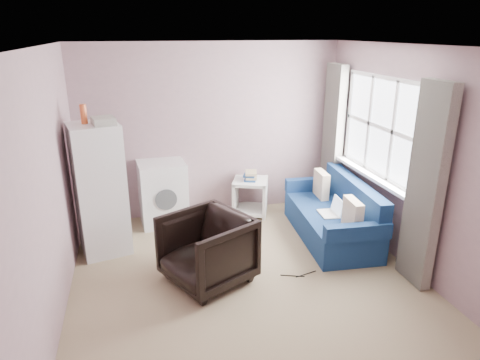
{
  "coord_description": "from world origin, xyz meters",
  "views": [
    {
      "loc": [
        -1.1,
        -3.92,
        2.64
      ],
      "look_at": [
        0.05,
        0.6,
        1.0
      ],
      "focal_mm": 32.0,
      "sensor_mm": 36.0,
      "label": 1
    }
  ],
  "objects_px": {
    "fridge": "(100,189)",
    "side_table": "(250,194)",
    "washing_machine": "(162,191)",
    "sofa": "(335,217)",
    "armchair": "(207,246)"
  },
  "relations": [
    {
      "from": "fridge",
      "to": "side_table",
      "type": "height_order",
      "value": "fridge"
    },
    {
      "from": "armchair",
      "to": "sofa",
      "type": "height_order",
      "value": "armchair"
    },
    {
      "from": "sofa",
      "to": "fridge",
      "type": "bearing_deg",
      "value": 177.4
    },
    {
      "from": "armchair",
      "to": "fridge",
      "type": "distance_m",
      "value": 1.56
    },
    {
      "from": "sofa",
      "to": "armchair",
      "type": "bearing_deg",
      "value": -156.09
    },
    {
      "from": "armchair",
      "to": "side_table",
      "type": "relative_size",
      "value": 1.27
    },
    {
      "from": "washing_machine",
      "to": "fridge",
      "type": "bearing_deg",
      "value": -142.85
    },
    {
      "from": "armchair",
      "to": "side_table",
      "type": "distance_m",
      "value": 1.92
    },
    {
      "from": "armchair",
      "to": "fridge",
      "type": "bearing_deg",
      "value": -158.85
    },
    {
      "from": "side_table",
      "to": "washing_machine",
      "type": "bearing_deg",
      "value": 177.96
    },
    {
      "from": "washing_machine",
      "to": "sofa",
      "type": "relative_size",
      "value": 0.5
    },
    {
      "from": "fridge",
      "to": "side_table",
      "type": "distance_m",
      "value": 2.23
    },
    {
      "from": "fridge",
      "to": "washing_machine",
      "type": "height_order",
      "value": "fridge"
    },
    {
      "from": "side_table",
      "to": "sofa",
      "type": "relative_size",
      "value": 0.37
    },
    {
      "from": "side_table",
      "to": "sofa",
      "type": "distance_m",
      "value": 1.35
    }
  ]
}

